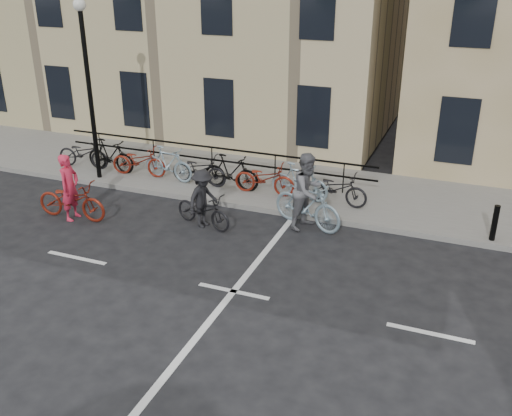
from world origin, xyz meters
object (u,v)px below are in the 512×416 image
(cyclist_dark, at_px, (203,204))
(cyclist_pink, at_px, (71,197))
(lamp_post, at_px, (87,69))
(cyclist_grey, at_px, (308,198))

(cyclist_dark, bearing_deg, cyclist_pink, 119.09)
(lamp_post, bearing_deg, cyclist_pink, -68.66)
(cyclist_pink, bearing_deg, lamp_post, 18.55)
(cyclist_pink, bearing_deg, cyclist_dark, -78.84)
(lamp_post, distance_m, cyclist_pink, 3.99)
(cyclist_grey, relative_size, cyclist_dark, 1.17)
(cyclist_pink, distance_m, cyclist_grey, 6.26)
(cyclist_pink, bearing_deg, cyclist_grey, -76.01)
(cyclist_grey, distance_m, cyclist_dark, 2.69)
(cyclist_pink, height_order, cyclist_dark, cyclist_pink)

